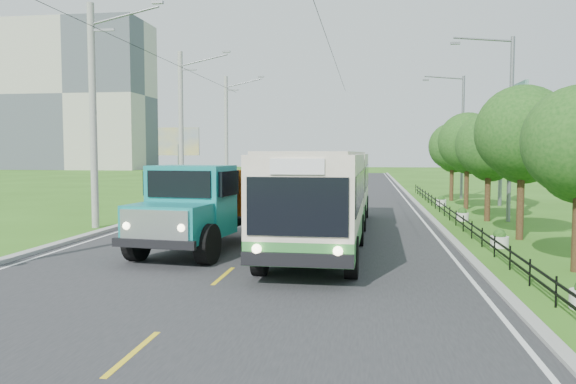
% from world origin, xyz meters
% --- Properties ---
extents(ground, '(240.00, 240.00, 0.00)m').
position_xyz_m(ground, '(0.00, 0.00, 0.00)').
color(ground, '#316317').
rests_on(ground, ground).
extents(road, '(14.00, 120.00, 0.02)m').
position_xyz_m(road, '(0.00, 20.00, 0.01)').
color(road, '#28282B').
rests_on(road, ground).
extents(curb_left, '(0.40, 120.00, 0.15)m').
position_xyz_m(curb_left, '(-7.20, 20.00, 0.07)').
color(curb_left, '#9E9E99').
rests_on(curb_left, ground).
extents(curb_right, '(0.30, 120.00, 0.10)m').
position_xyz_m(curb_right, '(7.15, 20.00, 0.05)').
color(curb_right, '#9E9E99').
rests_on(curb_right, ground).
extents(edge_line_left, '(0.12, 120.00, 0.00)m').
position_xyz_m(edge_line_left, '(-6.65, 20.00, 0.02)').
color(edge_line_left, silver).
rests_on(edge_line_left, road).
extents(edge_line_right, '(0.12, 120.00, 0.00)m').
position_xyz_m(edge_line_right, '(6.65, 20.00, 0.02)').
color(edge_line_right, silver).
rests_on(edge_line_right, road).
extents(centre_dash, '(0.12, 2.20, 0.00)m').
position_xyz_m(centre_dash, '(0.00, 0.00, 0.02)').
color(centre_dash, yellow).
rests_on(centre_dash, road).
extents(railing_right, '(0.04, 40.00, 0.60)m').
position_xyz_m(railing_right, '(8.00, 14.00, 0.30)').
color(railing_right, black).
rests_on(railing_right, ground).
extents(pole_near, '(3.51, 0.32, 10.00)m').
position_xyz_m(pole_near, '(-8.26, 9.00, 5.09)').
color(pole_near, gray).
rests_on(pole_near, ground).
extents(pole_mid, '(3.51, 0.32, 10.00)m').
position_xyz_m(pole_mid, '(-8.26, 21.00, 5.09)').
color(pole_mid, gray).
rests_on(pole_mid, ground).
extents(pole_far, '(3.51, 0.32, 10.00)m').
position_xyz_m(pole_far, '(-8.26, 33.00, 5.09)').
color(pole_far, gray).
rests_on(pole_far, ground).
extents(tree_third, '(3.60, 3.62, 6.00)m').
position_xyz_m(tree_third, '(9.86, 8.14, 3.99)').
color(tree_third, '#382314').
rests_on(tree_third, ground).
extents(tree_fourth, '(3.24, 3.31, 5.40)m').
position_xyz_m(tree_fourth, '(9.86, 14.14, 3.59)').
color(tree_fourth, '#382314').
rests_on(tree_fourth, ground).
extents(tree_fifth, '(3.48, 3.52, 5.80)m').
position_xyz_m(tree_fifth, '(9.86, 20.14, 3.85)').
color(tree_fifth, '#382314').
rests_on(tree_fifth, ground).
extents(tree_back, '(3.30, 3.36, 5.50)m').
position_xyz_m(tree_back, '(9.86, 26.14, 3.65)').
color(tree_back, '#382314').
rests_on(tree_back, ground).
extents(streetlight_mid, '(3.02, 0.20, 9.07)m').
position_xyz_m(streetlight_mid, '(10.64, 14.00, 4.90)').
color(streetlight_mid, slate).
rests_on(streetlight_mid, ground).
extents(streetlight_far, '(3.02, 0.20, 9.07)m').
position_xyz_m(streetlight_far, '(10.64, 28.00, 4.90)').
color(streetlight_far, slate).
rests_on(streetlight_far, ground).
extents(planter_near, '(0.64, 0.64, 0.67)m').
position_xyz_m(planter_near, '(8.60, 6.00, 0.29)').
color(planter_near, silver).
rests_on(planter_near, ground).
extents(planter_mid, '(0.64, 0.64, 0.67)m').
position_xyz_m(planter_mid, '(8.60, 14.00, 0.29)').
color(planter_mid, silver).
rests_on(planter_mid, ground).
extents(planter_far, '(0.64, 0.64, 0.67)m').
position_xyz_m(planter_far, '(8.60, 22.00, 0.29)').
color(planter_far, silver).
rests_on(planter_far, ground).
extents(billboard_left, '(3.00, 0.20, 5.20)m').
position_xyz_m(billboard_left, '(-9.50, 24.00, 3.87)').
color(billboard_left, slate).
rests_on(billboard_left, ground).
extents(billboard_right, '(0.24, 6.00, 7.30)m').
position_xyz_m(billboard_right, '(12.30, 20.00, 5.34)').
color(billboard_right, slate).
rests_on(billboard_right, ground).
extents(apartment_near, '(28.00, 14.00, 30.00)m').
position_xyz_m(apartment_near, '(-55.00, 95.00, 15.00)').
color(apartment_near, '#B7B2A3').
rests_on(apartment_near, ground).
extents(apartment_far, '(24.00, 14.00, 26.00)m').
position_xyz_m(apartment_far, '(-80.00, 120.00, 13.00)').
color(apartment_far, '#B7B2A3').
rests_on(apartment_far, ground).
extents(bus, '(3.18, 17.34, 3.34)m').
position_xyz_m(bus, '(2.37, 7.29, 2.01)').
color(bus, '#348338').
rests_on(bus, ground).
extents(dump_truck, '(3.55, 7.35, 2.97)m').
position_xyz_m(dump_truck, '(-1.75, 4.07, 1.68)').
color(dump_truck, teal).
rests_on(dump_truck, ground).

